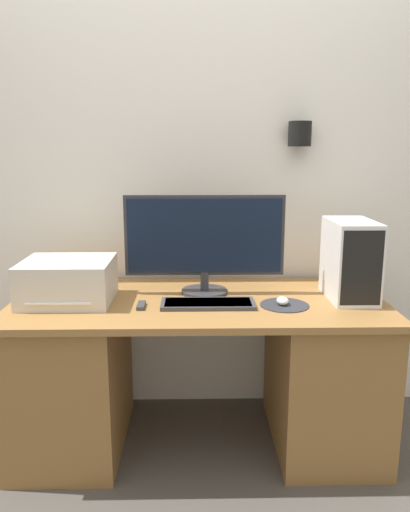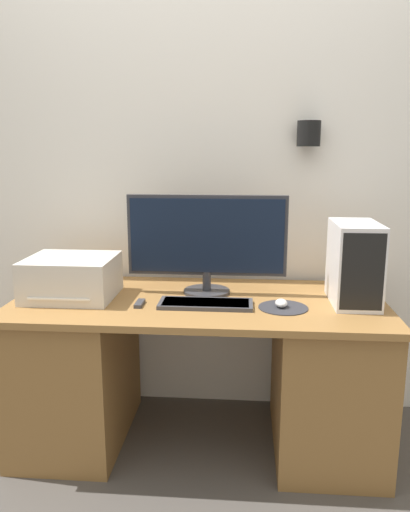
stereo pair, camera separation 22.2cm
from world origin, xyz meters
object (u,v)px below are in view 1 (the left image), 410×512
at_px(mouse, 283,301).
at_px(printer, 68,281).
at_px(monitor, 205,240).
at_px(computer_tower, 350,260).
at_px(keyboard, 208,304).
at_px(remote_control, 141,305).

distance_m(mouse, printer, 0.96).
xyz_separation_m(monitor, computer_tower, (0.66, -0.10, -0.08)).
bearing_deg(printer, keyboard, -7.64).
xyz_separation_m(keyboard, printer, (-0.63, 0.08, 0.08)).
relative_size(monitor, remote_control, 7.31).
xyz_separation_m(mouse, remote_control, (-0.62, -0.01, -0.01)).
distance_m(monitor, computer_tower, 0.67).
relative_size(mouse, computer_tower, 0.20).
bearing_deg(mouse, computer_tower, 17.48).
xyz_separation_m(keyboard, remote_control, (-0.29, -0.01, -0.00)).
relative_size(keyboard, computer_tower, 1.14).
bearing_deg(printer, mouse, -5.05).
bearing_deg(mouse, keyboard, 179.95).
distance_m(keyboard, mouse, 0.33).
xyz_separation_m(mouse, printer, (-0.96, 0.08, 0.07)).
bearing_deg(keyboard, monitor, 93.12).
bearing_deg(remote_control, mouse, 1.31).
relative_size(computer_tower, remote_control, 3.53).
bearing_deg(monitor, printer, -169.25).
distance_m(computer_tower, remote_control, 0.96).
bearing_deg(computer_tower, mouse, -162.52).
bearing_deg(computer_tower, keyboard, -171.16).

